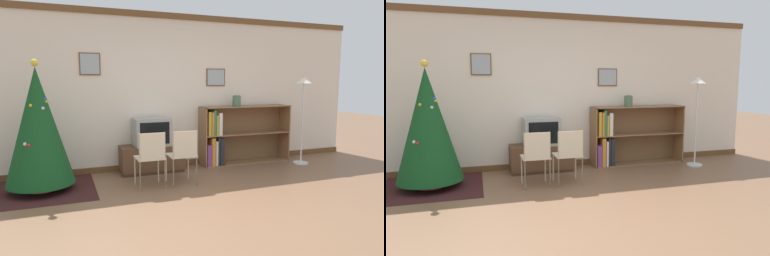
# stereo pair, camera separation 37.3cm
# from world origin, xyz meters

# --- Properties ---
(ground_plane) EXTENTS (24.00, 24.00, 0.00)m
(ground_plane) POSITION_xyz_m (0.00, 0.00, 0.00)
(ground_plane) COLOR brown
(wall_back) EXTENTS (8.09, 0.11, 2.70)m
(wall_back) POSITION_xyz_m (-0.00, 2.63, 1.35)
(wall_back) COLOR silver
(wall_back) RESTS_ON ground_plane
(area_rug) EXTENTS (1.44, 1.38, 0.01)m
(area_rug) POSITION_xyz_m (-1.90, 1.88, 0.00)
(area_rug) COLOR #381919
(area_rug) RESTS_ON ground_plane
(christmas_tree) EXTENTS (0.92, 0.92, 1.82)m
(christmas_tree) POSITION_xyz_m (-1.90, 1.88, 0.91)
(christmas_tree) COLOR maroon
(christmas_tree) RESTS_ON area_rug
(tv_console) EXTENTS (1.07, 0.45, 0.46)m
(tv_console) POSITION_xyz_m (-0.19, 2.34, 0.23)
(tv_console) COLOR #412A1A
(tv_console) RESTS_ON ground_plane
(television) EXTENTS (0.60, 0.43, 0.46)m
(television) POSITION_xyz_m (-0.19, 2.34, 0.69)
(television) COLOR #9E9E99
(television) RESTS_ON tv_console
(folding_chair_left) EXTENTS (0.40, 0.40, 0.82)m
(folding_chair_left) POSITION_xyz_m (-0.43, 1.45, 0.47)
(folding_chair_left) COLOR beige
(folding_chair_left) RESTS_ON ground_plane
(folding_chair_right) EXTENTS (0.40, 0.40, 0.82)m
(folding_chair_right) POSITION_xyz_m (0.06, 1.45, 0.47)
(folding_chair_right) COLOR beige
(folding_chair_right) RESTS_ON ground_plane
(bookshelf) EXTENTS (1.77, 0.36, 1.08)m
(bookshelf) POSITION_xyz_m (1.34, 2.40, 0.51)
(bookshelf) COLOR olive
(bookshelf) RESTS_ON ground_plane
(vase) EXTENTS (0.15, 0.15, 0.20)m
(vase) POSITION_xyz_m (1.43, 2.37, 1.18)
(vase) COLOR #47664C
(vase) RESTS_ON bookshelf
(standing_lamp) EXTENTS (0.28, 0.28, 1.62)m
(standing_lamp) POSITION_xyz_m (2.57, 1.93, 1.24)
(standing_lamp) COLOR silver
(standing_lamp) RESTS_ON ground_plane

